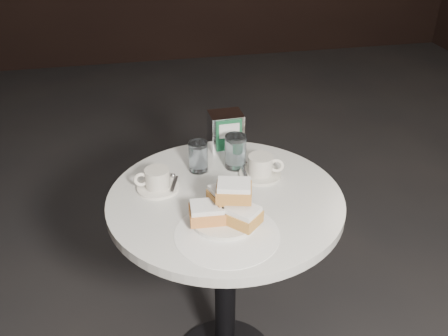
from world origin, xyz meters
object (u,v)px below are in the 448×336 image
water_glass_left (198,157)px  water_glass_right (236,152)px  beignet_plate (227,207)px  napkin_dispenser (226,131)px  coffee_cup_right (261,167)px  cafe_table (225,248)px  coffee_cup_left (157,181)px

water_glass_left → water_glass_right: bearing=-1.4°
beignet_plate → napkin_dispenser: size_ratio=1.89×
coffee_cup_right → cafe_table: bearing=-127.6°
coffee_cup_right → beignet_plate: bearing=-108.3°
napkin_dispenser → water_glass_right: bearing=-90.4°
cafe_table → beignet_plate: bearing=-100.3°
water_glass_left → water_glass_right: (0.12, -0.00, 0.01)m
coffee_cup_right → water_glass_right: bearing=150.4°
coffee_cup_left → water_glass_left: size_ratio=1.39×
cafe_table → water_glass_right: bearing=67.4°
coffee_cup_left → napkin_dispenser: bearing=41.9°
napkin_dispenser → water_glass_left: bearing=-133.8°
beignet_plate → water_glass_right: bearing=72.5°
coffee_cup_right → coffee_cup_left: bearing=-160.4°
beignet_plate → coffee_cup_left: size_ratio=1.77×
cafe_table → coffee_cup_right: 0.28m
coffee_cup_left → water_glass_right: size_ratio=1.25×
cafe_table → beignet_plate: size_ratio=3.05×
cafe_table → water_glass_right: (0.07, 0.16, 0.25)m
cafe_table → water_glass_left: size_ratio=7.52×
coffee_cup_left → napkin_dispenser: 0.34m
water_glass_left → napkin_dispenser: (0.12, 0.13, 0.02)m
cafe_table → napkin_dispenser: napkin_dispenser is taller
water_glass_left → coffee_cup_left: bearing=-148.9°
coffee_cup_left → cafe_table: bearing=-20.9°
water_glass_right → napkin_dispenser: napkin_dispenser is taller
water_glass_left → beignet_plate: bearing=-83.7°
coffee_cup_left → coffee_cup_right: size_ratio=0.83×
beignet_plate → water_glass_left: 0.29m
coffee_cup_right → water_glass_right: water_glass_right is taller
water_glass_right → coffee_cup_right: bearing=-47.5°
beignet_plate → coffee_cup_left: beignet_plate is taller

